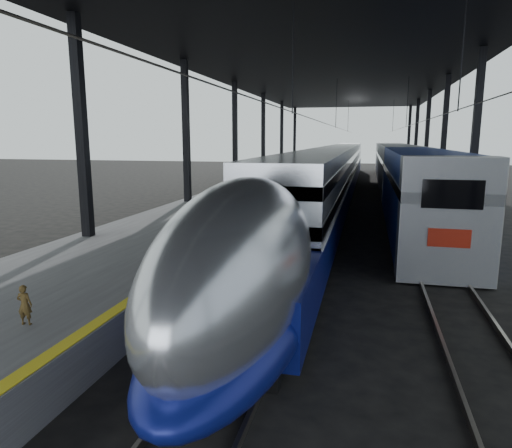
% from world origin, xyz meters
% --- Properties ---
extents(ground, '(160.00, 160.00, 0.00)m').
position_xyz_m(ground, '(0.00, 0.00, 0.00)').
color(ground, black).
rests_on(ground, ground).
extents(platform, '(6.00, 80.00, 1.00)m').
position_xyz_m(platform, '(-3.50, 20.00, 0.50)').
color(platform, '#4C4C4F').
rests_on(platform, ground).
extents(yellow_strip, '(0.30, 80.00, 0.01)m').
position_xyz_m(yellow_strip, '(-0.70, 20.00, 1.00)').
color(yellow_strip, gold).
rests_on(yellow_strip, platform).
extents(rails, '(6.52, 80.00, 0.16)m').
position_xyz_m(rails, '(4.50, 20.00, 0.08)').
color(rails, slate).
rests_on(rails, ground).
extents(canopy, '(18.00, 75.00, 9.47)m').
position_xyz_m(canopy, '(1.90, 20.00, 9.12)').
color(canopy, black).
rests_on(canopy, ground).
extents(tgv_train, '(2.80, 65.20, 4.01)m').
position_xyz_m(tgv_train, '(2.00, 26.32, 1.87)').
color(tgv_train, silver).
rests_on(tgv_train, ground).
extents(second_train, '(2.99, 56.05, 4.11)m').
position_xyz_m(second_train, '(7.00, 32.08, 2.08)').
color(second_train, navy).
rests_on(second_train, ground).
extents(child, '(0.33, 0.24, 0.82)m').
position_xyz_m(child, '(-2.03, -2.79, 1.41)').
color(child, '#4B3919').
rests_on(child, platform).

